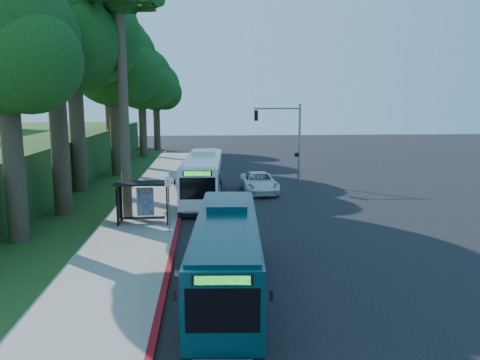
{
  "coord_description": "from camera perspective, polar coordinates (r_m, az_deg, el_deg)",
  "views": [
    {
      "loc": [
        -3.34,
        -30.11,
        7.21
      ],
      "look_at": [
        -1.04,
        1.0,
        1.94
      ],
      "focal_mm": 35.0,
      "sensor_mm": 36.0,
      "label": 1
    }
  ],
  "objects": [
    {
      "name": "sidewalk",
      "position": [
        31.2,
        -11.42,
        -3.85
      ],
      "size": [
        4.5,
        70.0,
        0.12
      ],
      "primitive_type": "cube",
      "color": "gray",
      "rests_on": "ground"
    },
    {
      "name": "bus_shelter",
      "position": [
        28.06,
        -12.17,
        -1.73
      ],
      "size": [
        3.2,
        1.51,
        2.55
      ],
      "color": "black",
      "rests_on": "ground"
    },
    {
      "name": "red_curb",
      "position": [
        27.12,
        -7.62,
        -5.77
      ],
      "size": [
        0.25,
        30.0,
        0.13
      ],
      "primitive_type": "cube",
      "color": "maroon",
      "rests_on": "ground"
    },
    {
      "name": "ground",
      "position": [
        31.14,
        2.06,
        -3.8
      ],
      "size": [
        140.0,
        140.0,
        0.0
      ],
      "primitive_type": "plane",
      "color": "black",
      "rests_on": "ground"
    },
    {
      "name": "tree_1",
      "position": [
        39.77,
        -19.68,
        17.03
      ],
      "size": [
        10.5,
        10.0,
        18.26
      ],
      "color": "#382B1E",
      "rests_on": "ground"
    },
    {
      "name": "stop_sign_pole",
      "position": [
        25.71,
        -8.74,
        -2.03
      ],
      "size": [
        0.35,
        0.06,
        3.17
      ],
      "color": "gray",
      "rests_on": "ground"
    },
    {
      "name": "tree_5",
      "position": [
        70.47,
        -10.16,
        10.87
      ],
      "size": [
        7.35,
        7.0,
        12.86
      ],
      "color": "#382B1E",
      "rests_on": "ground"
    },
    {
      "name": "traffic_signal_pole",
      "position": [
        40.83,
        5.86,
        5.62
      ],
      "size": [
        4.1,
        0.3,
        7.0
      ],
      "color": "gray",
      "rests_on": "ground"
    },
    {
      "name": "palm_tree",
      "position": [
        29.48,
        -14.48,
        19.39
      ],
      "size": [
        4.2,
        4.2,
        14.4
      ],
      "color": "#4C3F2D",
      "rests_on": "ground"
    },
    {
      "name": "teal_bus",
      "position": [
        17.88,
        -1.63,
        -8.84
      ],
      "size": [
        2.98,
        10.84,
        3.19
      ],
      "rotation": [
        0.0,
        0.0,
        -0.07
      ],
      "color": "#0A3138",
      "rests_on": "ground"
    },
    {
      "name": "tree_3",
      "position": [
        55.31,
        -15.68,
        14.19
      ],
      "size": [
        10.08,
        9.6,
        17.28
      ],
      "color": "#382B1E",
      "rests_on": "ground"
    },
    {
      "name": "tree_0",
      "position": [
        31.68,
        -21.7,
        16.17
      ],
      "size": [
        8.4,
        8.0,
        15.7
      ],
      "color": "#382B1E",
      "rests_on": "ground"
    },
    {
      "name": "tree_2",
      "position": [
        46.99,
        -15.11,
        13.25
      ],
      "size": [
        8.82,
        8.4,
        15.12
      ],
      "color": "#382B1E",
      "rests_on": "ground"
    },
    {
      "name": "tree_6",
      "position": [
        26.05,
        -26.62,
        14.1
      ],
      "size": [
        7.56,
        7.2,
        13.74
      ],
      "color": "#382B1E",
      "rests_on": "ground"
    },
    {
      "name": "white_bus",
      "position": [
        34.53,
        -4.5,
        0.4
      ],
      "size": [
        3.14,
        11.88,
        3.51
      ],
      "rotation": [
        0.0,
        0.0,
        -0.05
      ],
      "color": "silver",
      "rests_on": "ground"
    },
    {
      "name": "tree_4",
      "position": [
        62.67,
        -11.86,
        11.69
      ],
      "size": [
        8.4,
        8.0,
        14.14
      ],
      "color": "#382B1E",
      "rests_on": "ground"
    },
    {
      "name": "grass_verge",
      "position": [
        37.12,
        -19.23,
        -2.11
      ],
      "size": [
        8.0,
        70.0,
        0.06
      ],
      "primitive_type": "cube",
      "color": "#234719",
      "rests_on": "ground"
    },
    {
      "name": "pickup",
      "position": [
        37.37,
        2.32,
        -0.3
      ],
      "size": [
        2.82,
        5.82,
        1.6
      ],
      "primitive_type": "imported",
      "rotation": [
        0.0,
        0.0,
        0.03
      ],
      "color": "white",
      "rests_on": "ground"
    }
  ]
}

